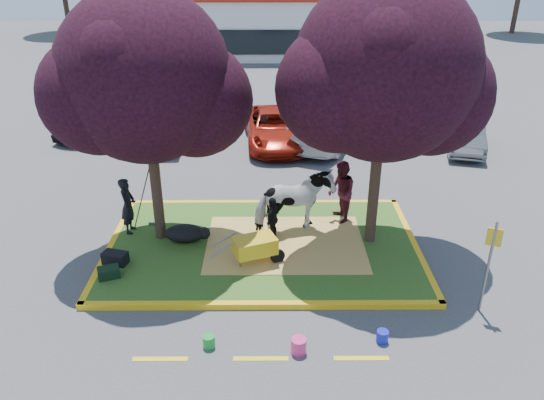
{
  "coord_description": "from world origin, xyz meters",
  "views": [
    {
      "loc": [
        0.18,
        -12.26,
        7.46
      ],
      "look_at": [
        0.25,
        0.5,
        1.21
      ],
      "focal_mm": 35.0,
      "sensor_mm": 36.0,
      "label": 1
    }
  ],
  "objects_px": {
    "car_black": "(93,119)",
    "handler": "(128,205)",
    "wheelbarrow": "(255,246)",
    "bucket_pink": "(299,346)",
    "sign_post": "(490,258)",
    "cow": "(294,203)",
    "calf": "(185,233)",
    "car_silver": "(167,131)",
    "bucket_green": "(209,341)",
    "bucket_blue": "(382,336)"
  },
  "relations": [
    {
      "from": "car_black",
      "to": "handler",
      "type": "bearing_deg",
      "value": -45.95
    },
    {
      "from": "car_black",
      "to": "wheelbarrow",
      "type": "bearing_deg",
      "value": -33.83
    },
    {
      "from": "cow",
      "to": "wheelbarrow",
      "type": "height_order",
      "value": "cow"
    },
    {
      "from": "wheelbarrow",
      "to": "car_silver",
      "type": "bearing_deg",
      "value": 90.93
    },
    {
      "from": "bucket_green",
      "to": "bucket_blue",
      "type": "bearing_deg",
      "value": 2.14
    },
    {
      "from": "calf",
      "to": "bucket_pink",
      "type": "height_order",
      "value": "calf"
    },
    {
      "from": "cow",
      "to": "bucket_pink",
      "type": "height_order",
      "value": "cow"
    },
    {
      "from": "cow",
      "to": "car_black",
      "type": "relative_size",
      "value": 0.54
    },
    {
      "from": "car_silver",
      "to": "calf",
      "type": "bearing_deg",
      "value": 100.88
    },
    {
      "from": "bucket_green",
      "to": "car_silver",
      "type": "xyz_separation_m",
      "value": [
        -2.86,
        11.98,
        0.45
      ]
    },
    {
      "from": "cow",
      "to": "calf",
      "type": "bearing_deg",
      "value": 77.97
    },
    {
      "from": "calf",
      "to": "bucket_pink",
      "type": "relative_size",
      "value": 3.29
    },
    {
      "from": "bucket_blue",
      "to": "car_black",
      "type": "height_order",
      "value": "car_black"
    },
    {
      "from": "sign_post",
      "to": "bucket_green",
      "type": "distance_m",
      "value": 6.17
    },
    {
      "from": "handler",
      "to": "car_silver",
      "type": "height_order",
      "value": "handler"
    },
    {
      "from": "calf",
      "to": "car_black",
      "type": "relative_size",
      "value": 0.28
    },
    {
      "from": "bucket_pink",
      "to": "car_black",
      "type": "bearing_deg",
      "value": 120.88
    },
    {
      "from": "wheelbarrow",
      "to": "bucket_green",
      "type": "xyz_separation_m",
      "value": [
        -0.89,
        -2.92,
        -0.5
      ]
    },
    {
      "from": "handler",
      "to": "bucket_green",
      "type": "distance_m",
      "value": 5.32
    },
    {
      "from": "wheelbarrow",
      "to": "car_black",
      "type": "xyz_separation_m",
      "value": [
        -7.12,
        10.37,
        0.04
      ]
    },
    {
      "from": "car_black",
      "to": "car_silver",
      "type": "height_order",
      "value": "car_black"
    },
    {
      "from": "bucket_pink",
      "to": "car_black",
      "type": "height_order",
      "value": "car_black"
    },
    {
      "from": "calf",
      "to": "handler",
      "type": "height_order",
      "value": "handler"
    },
    {
      "from": "sign_post",
      "to": "bucket_pink",
      "type": "bearing_deg",
      "value": -140.95
    },
    {
      "from": "handler",
      "to": "car_black",
      "type": "bearing_deg",
      "value": 23.63
    },
    {
      "from": "wheelbarrow",
      "to": "bucket_blue",
      "type": "distance_m",
      "value": 3.89
    },
    {
      "from": "wheelbarrow",
      "to": "bucket_green",
      "type": "distance_m",
      "value": 3.09
    },
    {
      "from": "cow",
      "to": "car_black",
      "type": "distance_m",
      "value": 12.0
    },
    {
      "from": "handler",
      "to": "wheelbarrow",
      "type": "xyz_separation_m",
      "value": [
        3.52,
        -1.63,
        -0.32
      ]
    },
    {
      "from": "sign_post",
      "to": "handler",
      "type": "bearing_deg",
      "value": 179.61
    },
    {
      "from": "calf",
      "to": "bucket_pink",
      "type": "distance_m",
      "value": 5.06
    },
    {
      "from": "wheelbarrow",
      "to": "car_silver",
      "type": "xyz_separation_m",
      "value": [
        -3.75,
        9.06,
        -0.05
      ]
    },
    {
      "from": "wheelbarrow",
      "to": "sign_post",
      "type": "bearing_deg",
      "value": -40.9
    },
    {
      "from": "calf",
      "to": "bucket_green",
      "type": "xyz_separation_m",
      "value": [
        1.04,
        -3.99,
        -0.25
      ]
    },
    {
      "from": "cow",
      "to": "handler",
      "type": "height_order",
      "value": "cow"
    },
    {
      "from": "wheelbarrow",
      "to": "bucket_pink",
      "type": "distance_m",
      "value": 3.26
    },
    {
      "from": "cow",
      "to": "car_black",
      "type": "bearing_deg",
      "value": 21.49
    },
    {
      "from": "cow",
      "to": "bucket_green",
      "type": "bearing_deg",
      "value": 135.75
    },
    {
      "from": "calf",
      "to": "bucket_blue",
      "type": "xyz_separation_m",
      "value": [
        4.6,
        -3.86,
        -0.25
      ]
    },
    {
      "from": "car_black",
      "to": "bucket_blue",
      "type": "bearing_deg",
      "value": -31.62
    },
    {
      "from": "handler",
      "to": "bucket_blue",
      "type": "height_order",
      "value": "handler"
    },
    {
      "from": "bucket_green",
      "to": "car_black",
      "type": "bearing_deg",
      "value": 115.12
    },
    {
      "from": "cow",
      "to": "calf",
      "type": "relative_size",
      "value": 1.95
    },
    {
      "from": "cow",
      "to": "wheelbarrow",
      "type": "relative_size",
      "value": 1.15
    },
    {
      "from": "wheelbarrow",
      "to": "bucket_green",
      "type": "relative_size",
      "value": 6.92
    },
    {
      "from": "car_silver",
      "to": "wheelbarrow",
      "type": "bearing_deg",
      "value": 110.49
    },
    {
      "from": "bucket_green",
      "to": "handler",
      "type": "bearing_deg",
      "value": 120.11
    },
    {
      "from": "handler",
      "to": "bucket_blue",
      "type": "bearing_deg",
      "value": -124.18
    },
    {
      "from": "wheelbarrow",
      "to": "car_black",
      "type": "height_order",
      "value": "car_black"
    },
    {
      "from": "sign_post",
      "to": "cow",
      "type": "bearing_deg",
      "value": 161.77
    }
  ]
}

